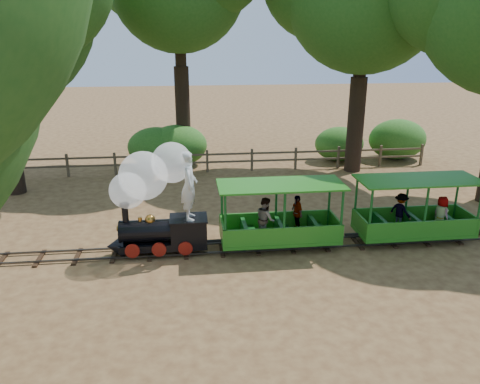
{
  "coord_description": "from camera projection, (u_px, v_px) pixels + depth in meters",
  "views": [
    {
      "loc": [
        -1.88,
        -12.09,
        5.86
      ],
      "look_at": [
        -0.41,
        0.5,
        1.56
      ],
      "focal_mm": 35.0,
      "sensor_mm": 36.0,
      "label": 1
    }
  ],
  "objects": [
    {
      "name": "ground",
      "position": [
        256.0,
        248.0,
        13.46
      ],
      "size": [
        90.0,
        90.0,
        0.0
      ],
      "primitive_type": "plane",
      "color": "#A37846",
      "rests_on": "ground"
    },
    {
      "name": "track",
      "position": [
        256.0,
        246.0,
        13.44
      ],
      "size": [
        22.0,
        1.0,
        0.1
      ],
      "color": "#3F3D3A",
      "rests_on": "ground"
    },
    {
      "name": "locomotive",
      "position": [
        154.0,
        192.0,
        12.63
      ],
      "size": [
        2.79,
        1.31,
        3.21
      ],
      "color": "black",
      "rests_on": "ground"
    },
    {
      "name": "carriage_front",
      "position": [
        279.0,
        222.0,
        13.27
      ],
      "size": [
        3.51,
        1.43,
        1.82
      ],
      "color": "#277E1B",
      "rests_on": "track"
    },
    {
      "name": "carriage_rear",
      "position": [
        415.0,
        217.0,
        13.73
      ],
      "size": [
        3.51,
        1.43,
        1.82
      ],
      "color": "#277E1B",
      "rests_on": "track"
    },
    {
      "name": "fence",
      "position": [
        230.0,
        159.0,
        20.8
      ],
      "size": [
        18.1,
        0.1,
        1.0
      ],
      "color": "brown",
      "rests_on": "ground"
    },
    {
      "name": "shrub_west",
      "position": [
        156.0,
        147.0,
        21.55
      ],
      "size": [
        2.62,
        2.02,
        1.82
      ],
      "primitive_type": "ellipsoid",
      "color": "#2D6B1E",
      "rests_on": "ground"
    },
    {
      "name": "shrub_mid_w",
      "position": [
        177.0,
        145.0,
        21.64
      ],
      "size": [
        2.75,
        2.12,
        1.91
      ],
      "primitive_type": "ellipsoid",
      "color": "#2D6B1E",
      "rests_on": "ground"
    },
    {
      "name": "shrub_mid_e",
      "position": [
        339.0,
        144.0,
        22.54
      ],
      "size": [
        2.37,
        1.82,
        1.64
      ],
      "primitive_type": "ellipsoid",
      "color": "#2D6B1E",
      "rests_on": "ground"
    },
    {
      "name": "shrub_east",
      "position": [
        397.0,
        139.0,
        22.81
      ],
      "size": [
        2.81,
        2.16,
        1.95
      ],
      "primitive_type": "ellipsoid",
      "color": "#2D6B1E",
      "rests_on": "ground"
    }
  ]
}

